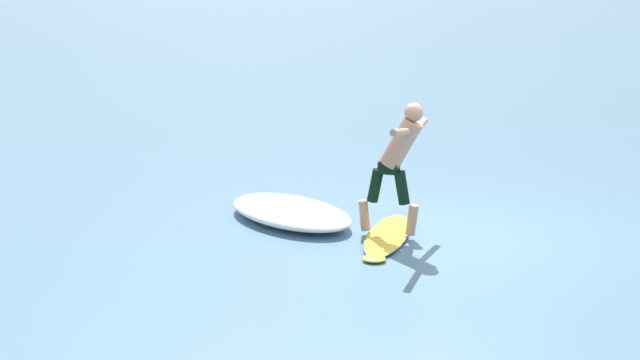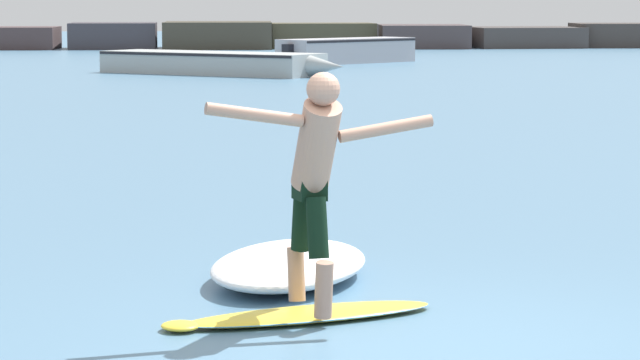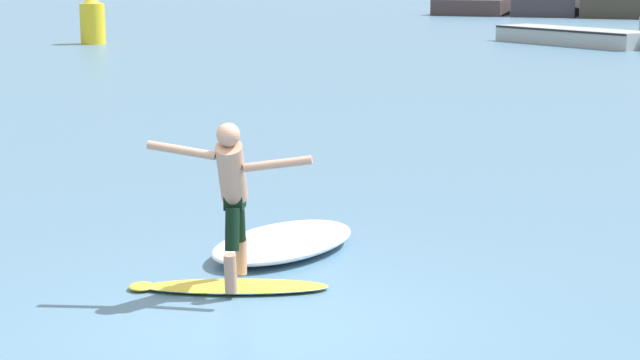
# 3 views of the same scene
# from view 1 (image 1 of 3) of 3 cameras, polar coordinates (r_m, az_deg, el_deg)

# --- Properties ---
(ground_plane) EXTENTS (200.00, 200.00, 0.00)m
(ground_plane) POSITION_cam_1_polar(r_m,az_deg,el_deg) (12.24, 8.90, -3.59)
(ground_plane) COLOR teal
(surfboard) EXTENTS (2.17, 1.14, 0.21)m
(surfboard) POSITION_cam_1_polar(r_m,az_deg,el_deg) (12.03, 4.32, -3.58)
(surfboard) COLOR yellow
(surfboard) RESTS_ON ground
(surfer) EXTENTS (1.68, 0.92, 1.78)m
(surfer) POSITION_cam_1_polar(r_m,az_deg,el_deg) (11.75, 5.07, 1.54)
(surfer) COLOR tan
(surfer) RESTS_ON surfboard
(wave_foam_at_tail) EXTENTS (1.85, 2.50, 0.27)m
(wave_foam_at_tail) POSITION_cam_1_polar(r_m,az_deg,el_deg) (12.77, -1.91, -2.04)
(wave_foam_at_tail) COLOR white
(wave_foam_at_tail) RESTS_ON ground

